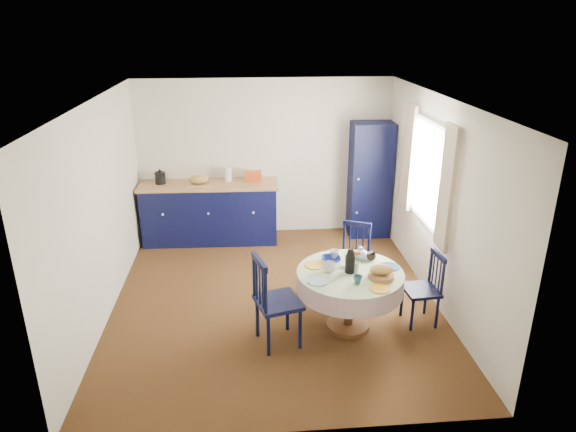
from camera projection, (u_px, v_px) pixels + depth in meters
name	position (u px, v px, depth m)	size (l,w,h in m)	color
floor	(275.00, 299.00, 6.52)	(4.50, 4.50, 0.00)	black
ceiling	(273.00, 100.00, 5.62)	(4.50, 4.50, 0.00)	white
wall_back	(265.00, 158.00, 8.16)	(4.00, 0.02, 2.50)	silver
wall_left	(101.00, 212.00, 5.91)	(0.02, 4.50, 2.50)	silver
wall_right	(438.00, 202.00, 6.23)	(0.02, 4.50, 2.50)	silver
window	(428.00, 173.00, 6.41)	(0.10, 1.74, 1.45)	white
kitchen_counter	(210.00, 211.00, 8.09)	(2.15, 0.72, 1.19)	black
pantry_cabinet	(370.00, 180.00, 8.18)	(0.65, 0.48, 1.84)	black
dining_table	(351.00, 281.00, 5.72)	(1.19, 1.19, 1.00)	#502F16
chair_left	(274.00, 301.00, 5.46)	(0.56, 0.57, 1.05)	black
chair_far	(353.00, 258.00, 6.58)	(0.53, 0.52, 0.91)	black
chair_right	(424.00, 288.00, 5.88)	(0.40, 0.42, 0.88)	black
mug_a	(330.00, 267.00, 5.66)	(0.14, 0.14, 0.11)	silver
mug_b	(358.00, 280.00, 5.41)	(0.10, 0.10, 0.09)	#2F5D6A
mug_c	(371.00, 257.00, 5.93)	(0.11, 0.11, 0.09)	black
mug_d	(335.00, 254.00, 5.98)	(0.11, 0.11, 0.10)	silver
cobalt_bowl	(331.00, 259.00, 5.90)	(0.22, 0.22, 0.05)	navy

